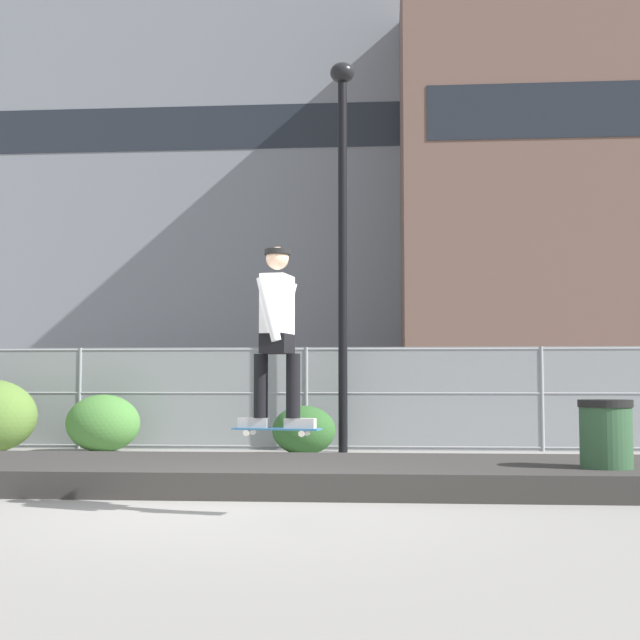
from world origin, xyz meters
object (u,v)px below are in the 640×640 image
shrub_center (103,423)px  shrub_right (304,430)px  parked_car_near (61,400)px  parked_car_far (627,400)px  skateboard (277,429)px  skater (277,326)px  parked_car_mid (315,400)px  street_lamp (343,208)px  trash_bin (606,447)px

shrub_center → shrub_right: (3.55, -0.31, -0.09)m
parked_car_near → parked_car_far: size_ratio=0.98×
skateboard → skater: bearing=0.0°
skater → parked_car_far: (5.99, 10.79, -0.90)m
skateboard → skater: 0.94m
parked_car_mid → shrub_center: (-3.43, -3.34, -0.34)m
street_lamp → trash_bin: bearing=-60.2°
parked_car_far → shrub_center: 10.61m
parked_car_near → trash_bin: size_ratio=4.28×
skateboard → street_lamp: (0.24, 7.38, 3.50)m
skateboard → shrub_center: size_ratio=0.64×
trash_bin → skateboard: bearing=-150.6°
skateboard → parked_car_mid: (-0.51, 10.42, 0.04)m
parked_car_near → parked_car_far: 11.97m
parked_car_mid → trash_bin: size_ratio=4.40×
shrub_right → parked_car_far: bearing=32.2°
parked_car_far → shrub_right: 7.56m
shrub_right → trash_bin: (3.77, -4.87, 0.11)m
parked_car_near → parked_car_mid: size_ratio=0.97×
skateboard → shrub_right: size_ratio=0.77×
street_lamp → parked_car_far: street_lamp is taller
shrub_center → parked_car_far: bearing=20.5°
parked_car_near → parked_car_mid: (5.46, 0.01, 0.00)m
parked_car_mid → skateboard: bearing=-87.2°
parked_car_far → shrub_right: size_ratio=4.19×
parked_car_mid → trash_bin: (3.89, -8.52, -0.32)m
shrub_center → trash_bin: (7.32, -5.18, 0.02)m
parked_car_near → shrub_center: parked_car_near is taller
shrub_right → street_lamp: bearing=44.5°
street_lamp → parked_car_near: bearing=154.0°
skater → street_lamp: 7.82m
parked_car_far → skateboard: bearing=-119.0°
skateboard → shrub_right: (-0.39, 6.77, -0.38)m
parked_car_far → trash_bin: (-2.61, -8.89, -0.32)m
street_lamp → shrub_center: 5.66m
skateboard → skater: (0.00, 0.00, 0.94)m
skater → parked_car_far: skater is taller
skater → trash_bin: 4.06m
skater → parked_car_far: size_ratio=0.37×
trash_bin → shrub_right: bearing=127.8°
parked_car_near → street_lamp: bearing=-26.0°
skater → street_lamp: (0.24, 7.38, 2.56)m
skateboard → parked_car_near: bearing=119.8°
parked_car_mid → parked_car_far: same height
skateboard → trash_bin: size_ratio=0.80×
street_lamp → shrub_right: size_ratio=6.49×
parked_car_far → trash_bin: size_ratio=4.35×
skater → shrub_right: bearing=93.3°
skater → parked_car_near: size_ratio=0.37×
parked_car_near → shrub_right: bearing=-33.2°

